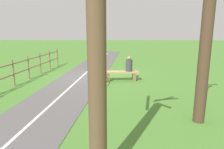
# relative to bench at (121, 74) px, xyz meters

# --- Properties ---
(ground_plane) EXTENTS (80.00, 80.00, 0.00)m
(ground_plane) POSITION_rel_bench_xyz_m (1.40, -0.75, -0.36)
(ground_plane) COLOR #477A2D
(paved_path) EXTENTS (6.11, 36.07, 0.02)m
(paved_path) POSITION_rel_bench_xyz_m (2.65, 3.25, -0.35)
(paved_path) COLOR #565454
(paved_path) RESTS_ON ground_plane
(path_centre_line) EXTENTS (3.29, 31.85, 0.00)m
(path_centre_line) POSITION_rel_bench_xyz_m (2.65, 3.25, -0.34)
(path_centre_line) COLOR silver
(path_centre_line) RESTS_ON paved_path
(bench) EXTENTS (1.85, 0.49, 0.52)m
(bench) POSITION_rel_bench_xyz_m (0.00, 0.00, 0.00)
(bench) COLOR #A88456
(bench) RESTS_ON ground_plane
(person_seated) EXTENTS (0.37, 0.37, 0.80)m
(person_seated) POSITION_rel_bench_xyz_m (-0.41, -0.01, 0.50)
(person_seated) COLOR #38383D
(person_seated) RESTS_ON bench
(bicycle) EXTENTS (0.14, 1.77, 0.92)m
(bicycle) POSITION_rel_bench_xyz_m (0.96, 0.59, 0.03)
(bicycle) COLOR black
(bicycle) RESTS_ON ground_plane
(backpack) EXTENTS (0.30, 0.31, 0.43)m
(backpack) POSITION_rel_bench_xyz_m (1.31, 1.00, -0.15)
(backpack) COLOR navy
(backpack) RESTS_ON ground_plane
(fence_roadside) EXTENTS (1.01, 8.64, 1.27)m
(fence_roadside) POSITION_rel_bench_xyz_m (5.07, -0.38, 0.38)
(fence_roadside) COLOR brown
(fence_roadside) RESTS_ON ground_plane
(tree_far_right) EXTENTS (0.87, 0.87, 4.60)m
(tree_far_right) POSITION_rel_bench_xyz_m (-2.15, 4.97, 1.70)
(tree_far_right) COLOR #473323
(tree_far_right) RESTS_ON ground_plane
(tree_near_bench) EXTENTS (1.13, 1.11, 5.08)m
(tree_near_bench) POSITION_rel_bench_xyz_m (0.68, 7.55, 2.01)
(tree_near_bench) COLOR brown
(tree_near_bench) RESTS_ON ground_plane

